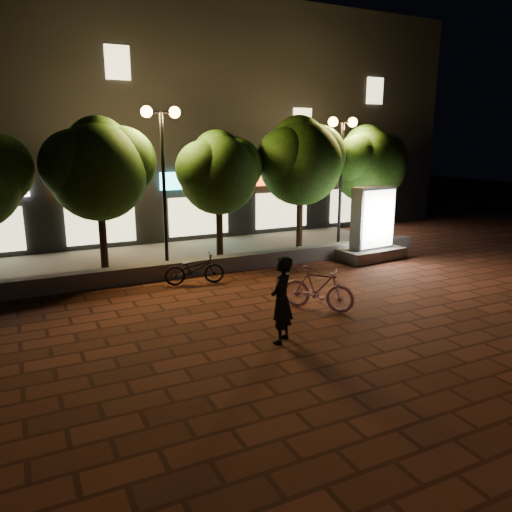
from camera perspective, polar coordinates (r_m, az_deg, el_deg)
ground at (r=12.74m, az=2.93°, el=-6.02°), size 80.00×80.00×0.00m
retaining_wall at (r=16.13m, az=-3.99°, el=-0.93°), size 16.00×0.45×0.50m
sidewalk at (r=18.45m, az=-6.93°, el=0.16°), size 16.00×5.00×0.08m
building_block at (r=24.21m, az=-12.60°, el=14.89°), size 28.00×8.12×11.30m
tree_left at (r=16.15m, az=-17.79°, el=9.97°), size 3.60×3.00×4.89m
tree_mid at (r=17.22m, az=-4.31°, el=9.97°), size 3.24×2.70×4.50m
tree_right at (r=18.70m, az=5.29°, el=11.29°), size 3.72×3.10×5.07m
tree_far_right at (r=20.55m, az=13.04°, el=10.65°), size 3.48×2.90×4.76m
street_lamp_left at (r=16.28m, az=-10.87°, el=12.44°), size 1.26×0.36×5.18m
street_lamp_right at (r=19.38m, az=9.97°, el=12.19°), size 1.26×0.36×4.98m
ad_kiosk at (r=18.06m, az=13.35°, el=2.91°), size 2.52×1.42×2.63m
scooter_pink at (r=12.50m, az=7.23°, el=-3.78°), size 1.59×1.79×1.12m
rider at (r=10.37m, az=2.98°, el=-5.12°), size 0.81×0.79×1.88m
scooter_parked at (r=14.73m, az=-7.16°, el=-1.52°), size 1.87×0.97×0.93m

